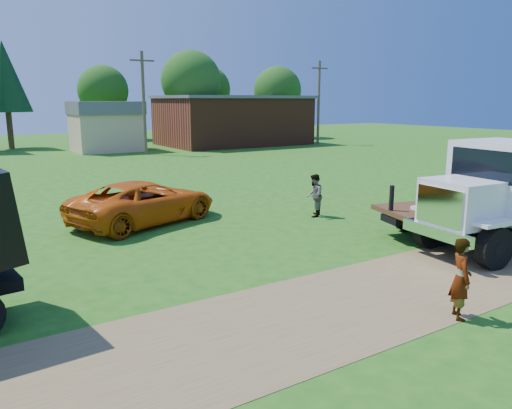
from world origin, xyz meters
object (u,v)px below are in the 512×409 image
white_semi_tractor (507,196)px  orange_pickup (144,202)px  flatbed_trailer (479,210)px  spectator_a (461,279)px

white_semi_tractor → orange_pickup: size_ratio=1.45×
orange_pickup → flatbed_trailer: 12.74m
orange_pickup → flatbed_trailer: bearing=-148.6°
white_semi_tractor → flatbed_trailer: bearing=60.4°
white_semi_tractor → spectator_a: size_ratio=4.76×
orange_pickup → spectator_a: (2.76, -12.35, 0.08)m
white_semi_tractor → orange_pickup: white_semi_tractor is taller
white_semi_tractor → flatbed_trailer: (1.22, 1.72, -0.95)m
spectator_a → white_semi_tractor: bearing=-31.2°
white_semi_tractor → orange_pickup: 13.09m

